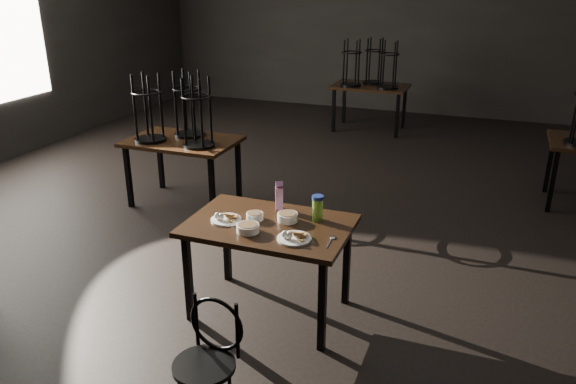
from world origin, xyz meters
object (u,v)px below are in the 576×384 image
at_px(main_table, 269,233).
at_px(juice_carton, 279,196).
at_px(bentwood_chair, 209,353).
at_px(water_bottle, 318,208).

bearing_deg(main_table, juice_carton, 94.78).
bearing_deg(juice_carton, main_table, -85.22).
relative_size(main_table, bentwood_chair, 1.58).
height_order(main_table, juice_carton, juice_carton).
relative_size(water_bottle, bentwood_chair, 0.26).
xyz_separation_m(main_table, juice_carton, (-0.02, 0.27, 0.19)).
xyz_separation_m(main_table, water_bottle, (0.32, 0.18, 0.18)).
bearing_deg(water_bottle, main_table, -150.08).
bearing_deg(main_table, water_bottle, 29.92).
bearing_deg(main_table, bentwood_chair, -84.79).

